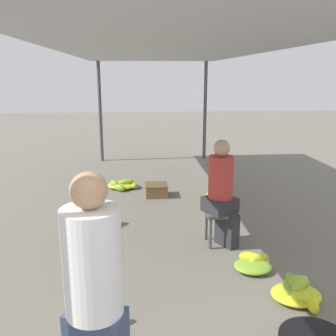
# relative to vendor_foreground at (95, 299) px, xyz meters

# --- Properties ---
(canopy_post_back_left) EXTENTS (0.08, 0.08, 2.39)m
(canopy_post_back_left) POSITION_rel_vendor_foreground_xyz_m (-0.60, 7.23, 0.38)
(canopy_post_back_left) COLOR #4C4C51
(canopy_post_back_left) RESTS_ON ground
(canopy_post_back_right) EXTENTS (0.08, 0.08, 2.39)m
(canopy_post_back_right) POSITION_rel_vendor_foreground_xyz_m (1.96, 7.23, 0.38)
(canopy_post_back_right) COLOR #4C4C51
(canopy_post_back_right) RESTS_ON ground
(canopy_tarp) EXTENTS (2.96, 7.75, 0.04)m
(canopy_tarp) POSITION_rel_vendor_foreground_xyz_m (0.68, 3.56, 1.59)
(canopy_tarp) COLOR #B2B2B7
(canopy_tarp) RESTS_ON canopy_post_front_left
(vendor_foreground) EXTENTS (0.42, 0.42, 1.58)m
(vendor_foreground) POSITION_rel_vendor_foreground_xyz_m (0.00, 0.00, 0.00)
(vendor_foreground) COLOR #384766
(vendor_foreground) RESTS_ON ground
(stool) EXTENTS (0.34, 0.34, 0.43)m
(stool) POSITION_rel_vendor_foreground_xyz_m (1.27, 2.34, -0.47)
(stool) COLOR #4C4C4C
(stool) RESTS_ON ground
(vendor_seated) EXTENTS (0.46, 0.46, 1.33)m
(vendor_seated) POSITION_rel_vendor_foreground_xyz_m (1.28, 2.33, -0.12)
(vendor_seated) COLOR #2D2D33
(vendor_seated) RESTS_ON ground
(banana_pile_left_0) EXTENTS (0.49, 0.42, 0.14)m
(banana_pile_left_0) POSITION_rel_vendor_foreground_xyz_m (-0.13, 0.90, -0.76)
(banana_pile_left_0) COLOR #A1C52F
(banana_pile_left_0) RESTS_ON ground
(banana_pile_left_1) EXTENTS (0.53, 0.46, 0.28)m
(banana_pile_left_1) POSITION_rel_vendor_foreground_xyz_m (-0.27, 3.00, -0.72)
(banana_pile_left_1) COLOR #A8C72E
(banana_pile_left_1) RESTS_ON ground
(banana_pile_left_2) EXTENTS (0.57, 0.59, 0.17)m
(banana_pile_left_2) POSITION_rel_vendor_foreground_xyz_m (-0.01, 4.84, -0.76)
(banana_pile_left_2) COLOR #88BB34
(banana_pile_left_2) RESTS_ON ground
(banana_pile_right_0) EXTENTS (0.47, 0.61, 0.23)m
(banana_pile_right_0) POSITION_rel_vendor_foreground_xyz_m (1.74, 1.09, -0.73)
(banana_pile_right_0) COLOR #89BB34
(banana_pile_right_0) RESTS_ON ground
(banana_pile_right_1) EXTENTS (0.46, 0.45, 0.15)m
(banana_pile_right_1) POSITION_rel_vendor_foreground_xyz_m (1.53, 1.71, -0.76)
(banana_pile_right_1) COLOR #C0D12A
(banana_pile_right_1) RESTS_ON ground
(banana_pile_right_2) EXTENTS (0.46, 0.58, 0.17)m
(banana_pile_right_2) POSITION_rel_vendor_foreground_xyz_m (1.54, 3.85, -0.75)
(banana_pile_right_2) COLOR #A9C82E
(banana_pile_right_2) RESTS_ON ground
(crate_near) EXTENTS (0.39, 0.39, 0.21)m
(crate_near) POSITION_rel_vendor_foreground_xyz_m (0.59, 4.32, -0.71)
(crate_near) COLOR brown
(crate_near) RESTS_ON ground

